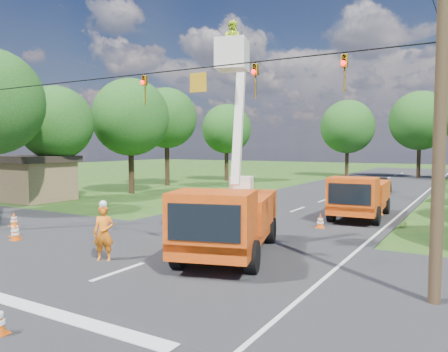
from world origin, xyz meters
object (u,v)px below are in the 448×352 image
Objects in this scene: traffic_cone_4 at (15,229)px; tree_left_e at (167,118)px; traffic_cone_3 at (16,232)px; tree_left_d at (131,117)px; second_truck at (360,196)px; bucket_truck at (229,208)px; tree_far_b at (420,121)px; traffic_cone_5 at (14,219)px; shed at (31,177)px; tree_left_f at (227,129)px; traffic_cone_2 at (320,221)px; pole_right_near at (441,93)px; ground_worker at (104,233)px; distant_car at (380,185)px; traffic_cone_1 at (235,226)px; traffic_cone_6 at (380,209)px; tree_left_c at (56,123)px; tree_far_a at (348,127)px.

tree_left_e is at bearing 112.59° from traffic_cone_4.
tree_left_d reaches higher than traffic_cone_3.
tree_left_d is (-18.93, 3.24, 4.92)m from second_truck.
tree_far_b is (1.15, 43.49, 5.10)m from bucket_truck.
shed reaches higher than traffic_cone_5.
tree_left_e is at bearing -104.04° from tree_left_f.
tree_left_d is 1.10× the size of tree_left_f.
traffic_cone_2 is 10.83m from pole_right_near.
tree_far_b is (4.40, 46.22, 5.86)m from ground_worker.
traffic_cone_1 is (-2.11, -20.46, -0.31)m from distant_car.
traffic_cone_5 is 1.00× the size of traffic_cone_6.
distant_car is 0.43× the size of tree_left_d.
tree_left_e reaches higher than bucket_truck.
tree_left_f reaches higher than traffic_cone_5.
traffic_cone_4 is at bearing -131.21° from traffic_cone_6.
second_truck is at bearing 61.47° from bucket_truck.
traffic_cone_6 is at bearing 13.59° from shed.
pole_right_near reaches higher than tree_left_e.
tree_left_d is 15.01m from tree_left_f.
traffic_cone_6 is 0.09× the size of tree_left_c.
pole_right_near is (4.57, -11.76, 3.90)m from second_truck.
second_truck is at bearing 61.93° from traffic_cone_1.
bucket_truck reaches higher than ground_worker.
pole_right_near is at bearing -3.32° from traffic_cone_5.
tree_left_c is at bearing 140.72° from bucket_truck.
tree_left_f is at bearing -139.88° from tree_far_b.
bucket_truck is 0.87× the size of tree_left_e.
distant_car is at bearing 70.69° from traffic_cone_3.
tree_left_f is (-17.82, 21.96, 5.33)m from traffic_cone_2.
tree_left_e is 0.99× the size of tree_far_a.
second_truck reaches higher than traffic_cone_1.
distant_car is (3.77, 26.54, -0.28)m from ground_worker.
tree_far_b is at bearing 61.56° from tree_left_c.
bucket_truck is 9.62m from traffic_cone_4.
shed reaches higher than second_truck.
traffic_cone_4 is 18.40m from traffic_cone_6.
second_truck is 13.21m from pole_right_near.
tree_far_a is (1.80, 43.81, 5.83)m from traffic_cone_3.
distant_car is 20.57m from traffic_cone_1.
tree_left_f reaches higher than traffic_cone_1.
tree_left_c is 0.87× the size of tree_left_d.
pole_right_near is at bearing -72.43° from second_truck.
traffic_cone_6 is 0.07× the size of tree_far_b.
bucket_truck is at bearing 14.99° from traffic_cone_3.
ground_worker is at bearing -29.05° from shed.
tree_left_f is 16.29m from tree_far_a.
bucket_truck is 11.59× the size of traffic_cone_2.
traffic_cone_6 is at bearing 40.95° from traffic_cone_5.
traffic_cone_2 is 13.22m from traffic_cone_3.
traffic_cone_6 is (2.27, -11.86, -0.31)m from distant_car.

